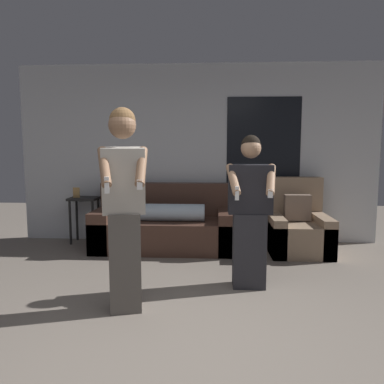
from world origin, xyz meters
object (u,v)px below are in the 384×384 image
(person_left, at_px, (124,206))
(person_right, at_px, (250,213))
(armchair, at_px, (297,228))
(couch, at_px, (167,226))
(side_table, at_px, (84,207))

(person_left, relative_size, person_right, 1.14)
(armchair, distance_m, person_left, 2.90)
(couch, xyz_separation_m, person_left, (-0.11, -2.10, 0.62))
(armchair, bearing_deg, person_right, -119.39)
(couch, bearing_deg, person_left, -92.86)
(couch, relative_size, armchair, 2.00)
(side_table, bearing_deg, couch, -10.73)
(armchair, height_order, side_table, armchair)
(armchair, relative_size, person_right, 0.65)
(couch, relative_size, person_right, 1.29)
(armchair, xyz_separation_m, person_left, (-1.95, -2.06, 0.62))
(side_table, height_order, person_left, person_left)
(armchair, height_order, person_right, person_right)
(armchair, xyz_separation_m, side_table, (-3.14, 0.29, 0.23))
(armchair, height_order, person_left, person_left)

